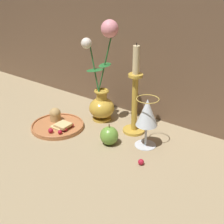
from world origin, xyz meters
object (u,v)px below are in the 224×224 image
at_px(vase, 102,91).
at_px(plate_with_pastries, 57,124).
at_px(candlestick, 135,99).
at_px(apple_beside_vase, 109,136).
at_px(wine_glass, 147,114).

distance_m(vase, plate_with_pastries, 0.22).
distance_m(candlestick, apple_beside_vase, 0.17).
height_order(wine_glass, candlestick, candlestick).
xyz_separation_m(vase, plate_with_pastries, (-0.10, -0.15, -0.11)).
relative_size(wine_glass, candlestick, 0.53).
bearing_deg(apple_beside_vase, candlestick, 81.04).
bearing_deg(candlestick, plate_with_pastries, -149.80).
relative_size(plate_with_pastries, wine_glass, 1.15).
relative_size(vase, apple_beside_vase, 5.23).
distance_m(vase, candlestick, 0.15).
xyz_separation_m(vase, candlestick, (0.15, -0.00, 0.01)).
xyz_separation_m(vase, wine_glass, (0.24, -0.06, -0.01)).
relative_size(vase, candlestick, 1.20).
bearing_deg(wine_glass, vase, 165.17).
xyz_separation_m(vase, apple_beside_vase, (0.13, -0.13, -0.09)).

